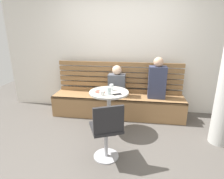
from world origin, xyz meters
TOP-DOWN VIEW (x-y plane):
  - ground at (0.00, 0.00)m, footprint 8.00×8.00m
  - back_wall at (0.00, 1.64)m, footprint 5.20×0.10m
  - booth_bench at (0.00, 1.20)m, footprint 2.70×0.52m
  - booth_backrest at (0.00, 1.44)m, footprint 2.65×0.04m
  - cafe_table at (-0.08, 0.57)m, footprint 0.68×0.68m
  - white_chair at (0.02, -0.24)m, footprint 0.53×0.53m
  - person_adult at (0.78, 1.23)m, footprint 0.34×0.22m
  - person_child_left at (-0.02, 1.22)m, footprint 0.34×0.22m
  - cup_water_clear at (-0.05, 0.64)m, footprint 0.07×0.07m
  - cup_glass_tall at (-0.06, 0.43)m, footprint 0.07×0.07m
  - cup_ceramic_white at (-0.16, 0.37)m, footprint 0.08×0.08m
  - plate_small at (-0.22, 0.53)m, footprint 0.17×0.17m
  - phone_on_table at (0.08, 0.44)m, footprint 0.16×0.13m

SIDE VIEW (x-z plane):
  - ground at x=0.00m, z-range 0.00..0.00m
  - booth_bench at x=0.00m, z-range 0.00..0.44m
  - white_chair at x=0.02m, z-range 0.04..0.89m
  - cafe_table at x=-0.08m, z-range 0.15..0.89m
  - person_child_left at x=-0.02m, z-range 0.40..1.04m
  - phone_on_table at x=0.08m, z-range 0.74..0.75m
  - plate_small at x=-0.22m, z-range 0.74..0.75m
  - cup_ceramic_white at x=-0.16m, z-range 0.74..0.81m
  - booth_backrest at x=0.00m, z-range 0.44..1.11m
  - cup_water_clear at x=-0.05m, z-range 0.74..0.85m
  - cup_glass_tall at x=-0.06m, z-range 0.74..0.86m
  - person_adult at x=0.78m, z-range 0.40..1.22m
  - back_wall at x=0.00m, z-range 0.00..2.90m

